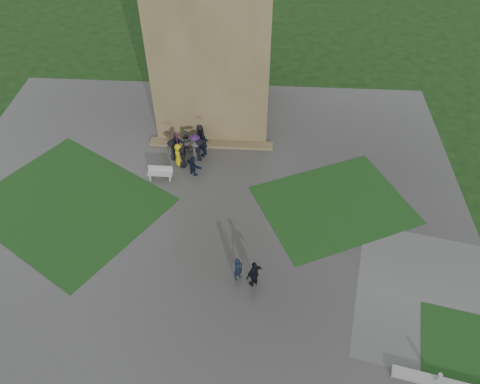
{
  "coord_description": "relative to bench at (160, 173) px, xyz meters",
  "views": [
    {
      "loc": [
        3.78,
        -16.16,
        21.57
      ],
      "look_at": [
        2.48,
        4.6,
        1.2
      ],
      "focal_mm": 35.0,
      "sensor_mm": 36.0,
      "label": 1
    }
  ],
  "objects": [
    {
      "name": "bench",
      "position": [
        0.0,
        0.0,
        0.0
      ],
      "size": [
        1.67,
        0.53,
        0.97
      ],
      "rotation": [
        0.0,
        0.0,
        -0.0
      ],
      "color": "#A3A29E",
      "rests_on": "plaza"
    },
    {
      "name": "tower_plinth",
      "position": [
        3.03,
        3.79,
        -0.39
      ],
      "size": [
        9.0,
        0.8,
        0.22
      ],
      "primitive_type": "cube",
      "color": "brown",
      "rests_on": "plaza"
    },
    {
      "name": "visitor_cluster",
      "position": [
        1.56,
        2.15,
        0.66
      ],
      "size": [
        3.23,
        4.32,
        2.65
      ],
      "color": "black",
      "rests_on": "plaza"
    },
    {
      "name": "pedestrian_mid",
      "position": [
        5.76,
        -7.81,
        0.31
      ],
      "size": [
        0.68,
        0.7,
        1.62
      ],
      "primitive_type": "imported",
      "rotation": [
        0.0,
        0.0,
        0.83
      ],
      "color": "black",
      "rests_on": "plaza"
    },
    {
      "name": "ground",
      "position": [
        3.03,
        -6.81,
        -0.52
      ],
      "size": [
        120.0,
        120.0,
        0.0
      ],
      "primitive_type": "plane",
      "color": "black"
    },
    {
      "name": "lawn_inset_right",
      "position": [
        11.53,
        -1.81,
        -0.49
      ],
      "size": [
        11.12,
        10.15,
        0.01
      ],
      "primitive_type": "cube",
      "rotation": [
        0.0,
        0.0,
        0.44
      ],
      "color": "#133412",
      "rests_on": "plaza"
    },
    {
      "name": "pedestrian_near",
      "position": [
        6.65,
        -8.15,
        0.43
      ],
      "size": [
        1.22,
        1.18,
        1.85
      ],
      "primitive_type": "imported",
      "rotation": [
        0.0,
        0.0,
        3.86
      ],
      "color": "black",
      "rests_on": "plaza"
    },
    {
      "name": "lawn_inset_left",
      "position": [
        -5.47,
        -2.81,
        -0.49
      ],
      "size": [
        14.1,
        13.46,
        0.01
      ],
      "primitive_type": "cube",
      "rotation": [
        0.0,
        0.0,
        -0.56
      ],
      "color": "#133412",
      "rests_on": "plaza"
    },
    {
      "name": "plaza",
      "position": [
        3.03,
        -4.81,
        -0.51
      ],
      "size": [
        34.0,
        34.0,
        0.02
      ],
      "primitive_type": "cube",
      "color": "#353532",
      "rests_on": "ground"
    }
  ]
}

